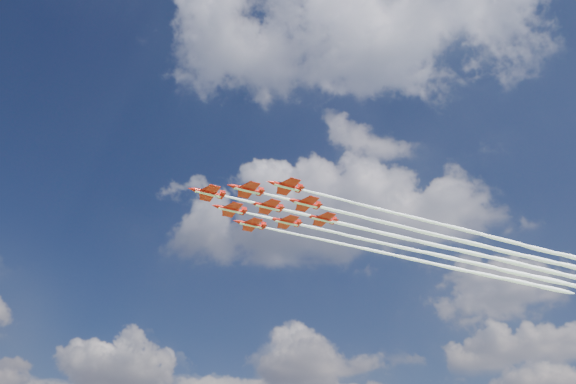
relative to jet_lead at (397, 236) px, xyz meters
name	(u,v)px	position (x,y,z in m)	size (l,w,h in m)	color
jet_lead	(397,236)	(0.00, 0.00, 0.00)	(111.12, 92.31, 2.87)	red
jet_row2_port	(433,234)	(11.73, 0.95, 0.00)	(111.12, 92.31, 2.87)	red
jet_row2_starb	(409,249)	(3.13, 11.35, 0.00)	(111.12, 92.31, 2.87)	red
jet_row3_port	(468,231)	(23.47, 1.90, 0.00)	(111.12, 92.31, 2.87)	red
jet_row3_centre	(442,247)	(14.86, 12.30, 0.00)	(111.12, 92.31, 2.87)	red
jet_row3_starb	(419,260)	(6.26, 22.70, 0.00)	(111.12, 92.31, 2.87)	red
jet_row4_port	(477,244)	(26.60, 13.25, 0.00)	(111.12, 92.31, 2.87)	red
jet_row4_starb	(451,258)	(17.99, 23.65, 0.00)	(111.12, 92.31, 2.87)	red
jet_tail	(484,256)	(29.73, 24.59, 0.00)	(111.12, 92.31, 2.87)	red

